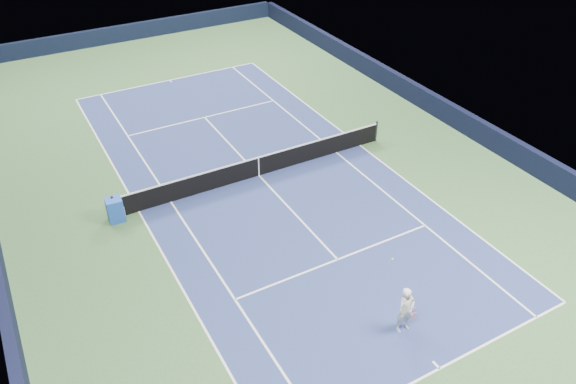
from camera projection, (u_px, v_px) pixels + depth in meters
ground at (259, 176)px, 25.05m from camera, size 40.00×40.00×0.00m
wall_far at (131, 32)px, 38.92m from camera, size 22.00×0.35×1.10m
wall_right at (445, 111)px, 29.04m from camera, size 0.35×40.00×1.10m
court_surface at (259, 175)px, 25.05m from camera, size 10.97×23.77×0.01m
baseline_far at (170, 80)px, 33.55m from camera, size 10.97×0.08×0.00m
baseline_near at (440, 369)px, 16.54m from camera, size 10.97×0.08×0.00m
sideline_doubles_right at (360, 145)px, 27.23m from camera, size 0.08×23.77×0.00m
sideline_doubles_left at (139, 211)px, 22.86m from camera, size 0.08×23.77×0.00m
sideline_singles_right at (336, 152)px, 26.68m from camera, size 0.08×23.77×0.00m
sideline_singles_left at (171, 202)px, 23.40m from camera, size 0.08×23.77×0.00m
service_line_far at (205, 117)px, 29.62m from camera, size 8.23×0.08×0.00m
service_line_near at (338, 259)px, 20.46m from camera, size 8.23×0.08×0.00m
center_service_line at (259, 175)px, 25.04m from camera, size 0.08×12.80×0.00m
center_mark_far at (171, 81)px, 33.44m from camera, size 0.08×0.30×0.00m
center_mark_near at (436, 365)px, 16.65m from camera, size 0.08×0.30×0.00m
tennis_net at (259, 166)px, 24.76m from camera, size 12.90×0.10×1.07m
sponsor_cube at (115, 210)px, 22.11m from camera, size 0.64×0.59×1.01m
tennis_player at (406, 310)px, 17.31m from camera, size 0.78×1.24×2.15m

